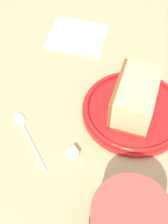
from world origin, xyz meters
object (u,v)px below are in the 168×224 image
Objects in this scene: cake_slice at (135,98)px; folded_napkin at (77,36)px; teaspoon at (24,126)px; sugar_cube at (73,153)px; small_plate at (134,110)px.

folded_napkin is at bearing -157.49° from cake_slice.
teaspoon is 1.01× the size of folded_napkin.
small_plate is at bearing 125.00° from sugar_cube.
cake_slice is 23.23cm from folded_napkin.
teaspoon is 10.12cm from sugar_cube.
folded_napkin is at bearing -157.00° from small_plate.
cake_slice is 8.04× the size of sugar_cube.
cake_slice is at bearing 22.51° from folded_napkin.
small_plate is 13.68cm from sugar_cube.
cake_slice is 13.98cm from sugar_cube.
small_plate reaches higher than sugar_cube.
small_plate is at bearing 95.83° from teaspoon.
cake_slice is at bearing 125.96° from sugar_cube.
small_plate reaches higher than folded_napkin.
cake_slice reaches higher than small_plate.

